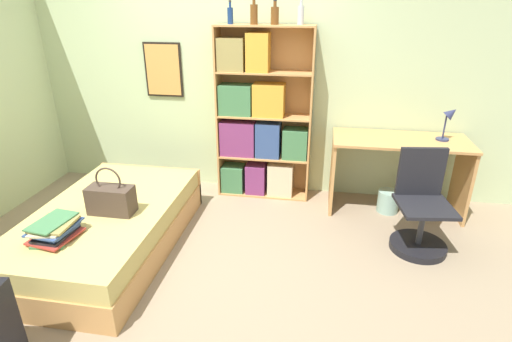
% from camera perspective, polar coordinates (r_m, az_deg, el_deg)
% --- Properties ---
extents(ground_plane, '(14.00, 14.00, 0.00)m').
position_cam_1_polar(ground_plane, '(3.56, -10.18, -11.72)').
color(ground_plane, gray).
extents(wall_back, '(10.00, 0.09, 2.60)m').
position_cam_1_polar(wall_back, '(4.42, -4.90, 13.81)').
color(wall_back, beige).
rests_on(wall_back, ground_plane).
extents(bed, '(1.10, 1.89, 0.40)m').
position_cam_1_polar(bed, '(3.74, -20.26, -7.53)').
color(bed, tan).
rests_on(bed, ground_plane).
extents(handbag, '(0.37, 0.18, 0.41)m').
position_cam_1_polar(handbag, '(3.48, -20.00, -3.79)').
color(handbag, '#47382D').
rests_on(handbag, bed).
extents(book_stack_on_bed, '(0.32, 0.38, 0.14)m').
position_cam_1_polar(book_stack_on_bed, '(3.30, -26.83, -7.52)').
color(book_stack_on_bed, '#427A4C').
rests_on(book_stack_on_bed, bed).
extents(bookcase, '(0.99, 0.29, 1.80)m').
position_cam_1_polar(bookcase, '(4.26, 0.30, 6.72)').
color(bookcase, tan).
rests_on(bookcase, ground_plane).
extents(bottle_green, '(0.06, 0.06, 0.22)m').
position_cam_1_polar(bottle_green, '(4.12, -3.70, 21.34)').
color(bottle_green, navy).
rests_on(bottle_green, bookcase).
extents(bottle_brown, '(0.07, 0.07, 0.26)m').
position_cam_1_polar(bottle_brown, '(4.05, -0.29, 21.57)').
color(bottle_brown, brown).
rests_on(bottle_brown, bookcase).
extents(bottle_clear, '(0.08, 0.08, 0.23)m').
position_cam_1_polar(bottle_clear, '(4.04, 2.71, 21.38)').
color(bottle_clear, brown).
rests_on(bottle_clear, bookcase).
extents(bottle_blue, '(0.06, 0.06, 0.24)m').
position_cam_1_polar(bottle_blue, '(4.07, 6.41, 21.37)').
color(bottle_blue, '#B7BCC1').
rests_on(bottle_blue, bookcase).
extents(desk, '(1.31, 0.58, 0.77)m').
position_cam_1_polar(desk, '(4.23, 19.62, 1.38)').
color(desk, tan).
rests_on(desk, ground_plane).
extents(desk_lamp, '(0.17, 0.12, 0.34)m').
position_cam_1_polar(desk_lamp, '(4.22, 25.92, 6.81)').
color(desk_lamp, navy).
rests_on(desk_lamp, desk).
extents(desk_chair, '(0.49, 0.49, 0.87)m').
position_cam_1_polar(desk_chair, '(3.76, 22.39, -6.33)').
color(desk_chair, black).
rests_on(desk_chair, ground_plane).
extents(waste_bin, '(0.21, 0.21, 0.23)m').
position_cam_1_polar(waste_bin, '(4.33, 18.34, -4.12)').
color(waste_bin, '#99C1B2').
rests_on(waste_bin, ground_plane).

